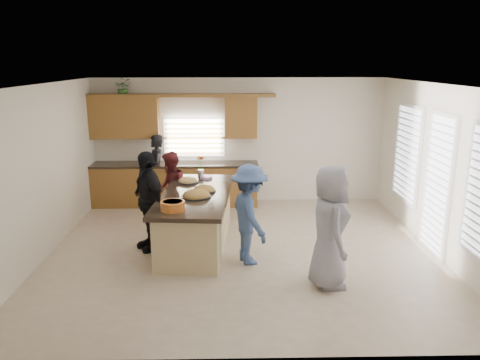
{
  "coord_description": "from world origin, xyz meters",
  "views": [
    {
      "loc": [
        -0.2,
        -7.47,
        3.16
      ],
      "look_at": [
        -0.03,
        0.39,
        1.15
      ],
      "focal_mm": 35.0,
      "sensor_mm": 36.0,
      "label": 1
    }
  ],
  "objects_px": {
    "woman_right_back": "(250,215)",
    "woman_right_front": "(330,227)",
    "woman_left_back": "(157,171)",
    "woman_left_front": "(148,201)",
    "island": "(196,220)",
    "woman_left_mid": "(171,190)",
    "salad_bowl": "(173,205)"
  },
  "relations": [
    {
      "from": "salad_bowl",
      "to": "woman_left_mid",
      "type": "bearing_deg",
      "value": 98.06
    },
    {
      "from": "woman_left_back",
      "to": "salad_bowl",
      "type": "bearing_deg",
      "value": 0.91
    },
    {
      "from": "island",
      "to": "woman_right_back",
      "type": "bearing_deg",
      "value": -35.65
    },
    {
      "from": "salad_bowl",
      "to": "woman_left_front",
      "type": "relative_size",
      "value": 0.22
    },
    {
      "from": "woman_left_back",
      "to": "woman_left_front",
      "type": "bearing_deg",
      "value": -6.74
    },
    {
      "from": "woman_right_back",
      "to": "woman_right_front",
      "type": "relative_size",
      "value": 0.91
    },
    {
      "from": "island",
      "to": "woman_right_front",
      "type": "bearing_deg",
      "value": -33.69
    },
    {
      "from": "woman_left_front",
      "to": "woman_right_front",
      "type": "xyz_separation_m",
      "value": [
        2.79,
        -1.41,
        0.03
      ]
    },
    {
      "from": "island",
      "to": "woman_right_back",
      "type": "relative_size",
      "value": 1.72
    },
    {
      "from": "salad_bowl",
      "to": "woman_left_back",
      "type": "xyz_separation_m",
      "value": [
        -0.74,
        3.22,
        -0.22
      ]
    },
    {
      "from": "salad_bowl",
      "to": "woman_left_back",
      "type": "bearing_deg",
      "value": 102.89
    },
    {
      "from": "island",
      "to": "woman_left_front",
      "type": "relative_size",
      "value": 1.62
    },
    {
      "from": "woman_left_mid",
      "to": "woman_left_back",
      "type": "bearing_deg",
      "value": -168.64
    },
    {
      "from": "woman_right_back",
      "to": "woman_right_front",
      "type": "bearing_deg",
      "value": -144.62
    },
    {
      "from": "woman_left_mid",
      "to": "woman_right_back",
      "type": "bearing_deg",
      "value": 31.26
    },
    {
      "from": "woman_left_back",
      "to": "woman_left_front",
      "type": "height_order",
      "value": "woman_left_front"
    },
    {
      "from": "island",
      "to": "woman_right_back",
      "type": "xyz_separation_m",
      "value": [
        0.9,
        -0.76,
        0.35
      ]
    },
    {
      "from": "woman_left_back",
      "to": "woman_left_mid",
      "type": "bearing_deg",
      "value": 7.87
    },
    {
      "from": "woman_right_back",
      "to": "woman_left_mid",
      "type": "bearing_deg",
      "value": 21.47
    },
    {
      "from": "woman_left_mid",
      "to": "woman_right_front",
      "type": "distance_m",
      "value": 3.61
    },
    {
      "from": "woman_left_back",
      "to": "woman_right_back",
      "type": "relative_size",
      "value": 1.0
    },
    {
      "from": "salad_bowl",
      "to": "woman_left_front",
      "type": "xyz_separation_m",
      "value": [
        -0.52,
        0.8,
        -0.17
      ]
    },
    {
      "from": "woman_right_front",
      "to": "woman_left_front",
      "type": "bearing_deg",
      "value": 60.72
    },
    {
      "from": "woman_left_mid",
      "to": "woman_right_back",
      "type": "distance_m",
      "value": 2.27
    },
    {
      "from": "woman_left_front",
      "to": "woman_right_back",
      "type": "bearing_deg",
      "value": 37.24
    },
    {
      "from": "woman_right_back",
      "to": "woman_right_front",
      "type": "distance_m",
      "value": 1.36
    },
    {
      "from": "woman_right_front",
      "to": "island",
      "type": "bearing_deg",
      "value": 49.55
    },
    {
      "from": "woman_left_front",
      "to": "woman_right_back",
      "type": "xyz_separation_m",
      "value": [
        1.69,
        -0.61,
        -0.05
      ]
    },
    {
      "from": "island",
      "to": "woman_left_front",
      "type": "distance_m",
      "value": 0.9
    },
    {
      "from": "salad_bowl",
      "to": "woman_right_back",
      "type": "relative_size",
      "value": 0.23
    },
    {
      "from": "island",
      "to": "salad_bowl",
      "type": "height_order",
      "value": "salad_bowl"
    },
    {
      "from": "woman_left_back",
      "to": "woman_left_mid",
      "type": "height_order",
      "value": "woman_left_back"
    }
  ]
}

